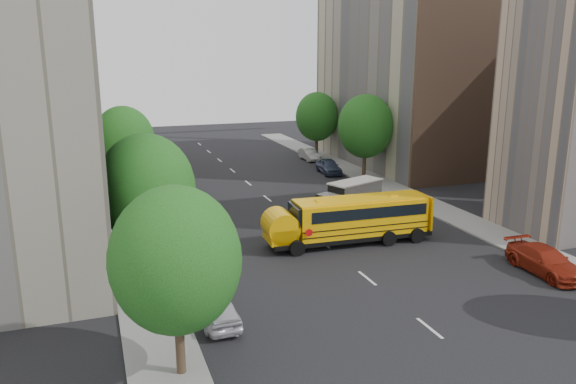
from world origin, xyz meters
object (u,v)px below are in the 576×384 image
parked_car_0 (217,308)px  street_tree_4 (365,126)px  street_tree_1 (147,189)px  parked_car_1 (147,196)px  street_tree_0 (176,260)px  parked_car_2 (141,163)px  parked_car_4 (329,166)px  school_bus (348,218)px  parked_car_3 (545,261)px  parked_car_5 (309,154)px  street_tree_2 (124,141)px  street_tree_5 (317,117)px  safari_truck (351,196)px

parked_car_0 → street_tree_4: bearing=-130.8°
street_tree_1 → parked_car_1: bearing=84.9°
street_tree_0 → parked_car_0: bearing=59.5°
parked_car_0 → parked_car_1: (-0.80, 21.94, -0.01)m
parked_car_2 → street_tree_1: bearing=79.8°
parked_car_0 → parked_car_2: bearing=-91.6°
parked_car_0 → parked_car_4: (17.60, 27.67, 0.06)m
street_tree_0 → street_tree_4: size_ratio=0.91×
parked_car_0 → parked_car_1: size_ratio=0.98×
school_bus → parked_car_1: (-11.09, 14.07, -1.00)m
street_tree_4 → parked_car_2: (-19.80, 11.65, -4.43)m
street_tree_0 → parked_car_1: size_ratio=1.82×
street_tree_0 → parked_car_3: size_ratio=1.48×
street_tree_4 → parked_car_5: street_tree_4 is taller
parked_car_4 → parked_car_5: (0.80, 7.35, -0.09)m
street_tree_2 → school_bus: bearing=-52.7°
parked_car_1 → parked_car_2: (0.80, 13.97, -0.03)m
street_tree_1 → parked_car_4: 29.46m
street_tree_2 → parked_car_0: 24.72m
parked_car_4 → street_tree_1: bearing=-127.8°
street_tree_5 → parked_car_2: street_tree_5 is taller
safari_truck → parked_car_4: (3.95, 13.26, -0.51)m
street_tree_2 → street_tree_5: 25.06m
parked_car_5 → street_tree_0: bearing=-117.0°
street_tree_4 → street_tree_1: bearing=-140.7°
street_tree_2 → parked_car_3: size_ratio=1.54×
school_bus → safari_truck: (3.36, 6.53, -0.43)m
street_tree_0 → parked_car_4: 37.32m
street_tree_0 → parked_car_2: street_tree_0 is taller
parked_car_0 → parked_car_3: parked_car_3 is taller
school_bus → parked_car_3: school_bus is taller
street_tree_1 → parked_car_2: street_tree_1 is taller
street_tree_4 → school_bus: street_tree_4 is taller
street_tree_1 → parked_car_2: (2.20, 29.65, -4.31)m
street_tree_5 → parked_car_2: bearing=-179.0°
parked_car_5 → parked_car_0: bearing=-116.7°
parked_car_1 → parked_car_5: parked_car_1 is taller
street_tree_2 → school_bus: 20.85m
school_bus → parked_car_4: (7.31, 19.80, -0.93)m
parked_car_3 → parked_car_4: parked_car_4 is taller
parked_car_2 → parked_car_5: parked_car_5 is taller
street_tree_2 → parked_car_2: bearing=79.3°
school_bus → parked_car_3: 11.59m
street_tree_0 → parked_car_3: bearing=9.3°
safari_truck → parked_car_3: bearing=-93.7°
school_bus → street_tree_1: bearing=-170.3°
school_bus → parked_car_0: school_bus is taller
parked_car_5 → safari_truck: bearing=-102.0°
street_tree_0 → safari_truck: 24.32m
parked_car_1 → parked_car_0: bearing=88.9°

